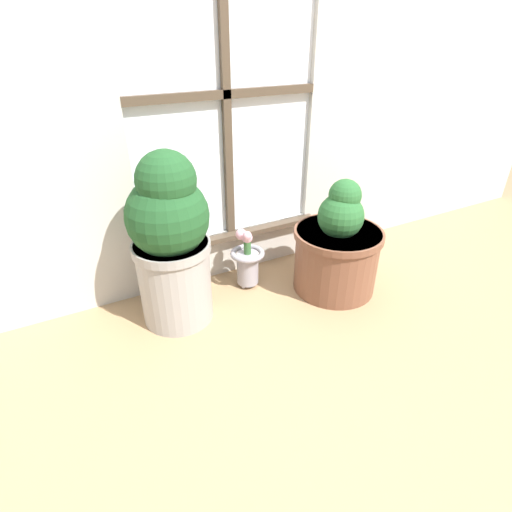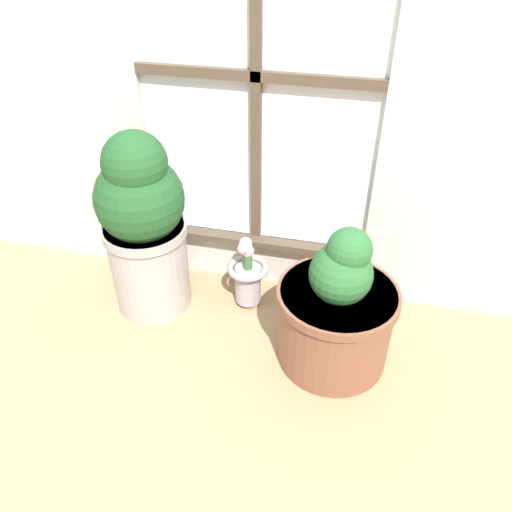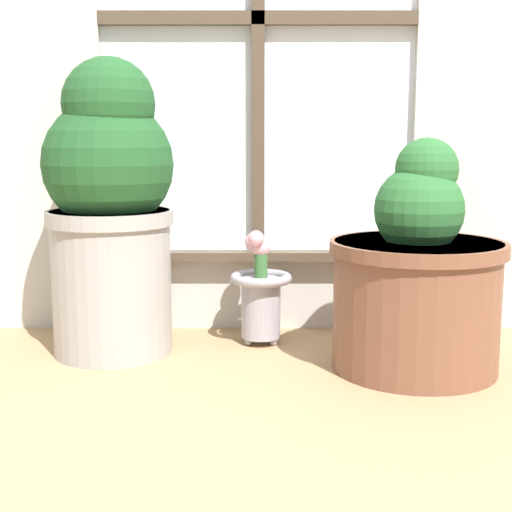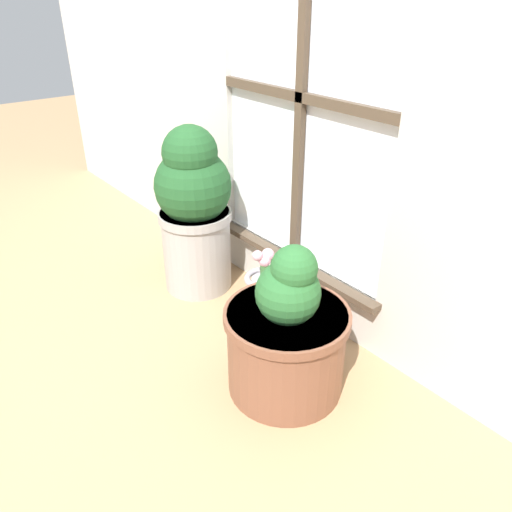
# 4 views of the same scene
# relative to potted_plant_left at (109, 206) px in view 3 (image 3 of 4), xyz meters

# --- Properties ---
(ground_plane) EXTENTS (10.00, 10.00, 0.00)m
(ground_plane) POSITION_rel_potted_plant_left_xyz_m (0.37, -0.39, -0.37)
(ground_plane) COLOR tan
(potted_plant_left) EXTENTS (0.32, 0.32, 0.73)m
(potted_plant_left) POSITION_rel_potted_plant_left_xyz_m (0.00, 0.00, 0.00)
(potted_plant_left) COLOR #9E9993
(potted_plant_left) RESTS_ON ground_plane
(potted_plant_right) EXTENTS (0.41, 0.41, 0.54)m
(potted_plant_right) POSITION_rel_potted_plant_left_xyz_m (0.73, -0.13, -0.16)
(potted_plant_right) COLOR brown
(potted_plant_right) RESTS_ON ground_plane
(flower_vase) EXTENTS (0.16, 0.16, 0.30)m
(flower_vase) POSITION_rel_potted_plant_left_xyz_m (0.37, 0.08, -0.23)
(flower_vase) COLOR #99939E
(flower_vase) RESTS_ON ground_plane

